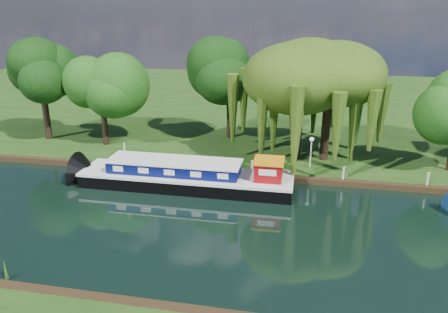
# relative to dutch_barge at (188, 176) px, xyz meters

# --- Properties ---
(ground) EXTENTS (120.00, 120.00, 0.00)m
(ground) POSITION_rel_dutch_barge_xyz_m (8.47, -5.71, -0.84)
(ground) COLOR black
(far_bank) EXTENTS (120.00, 52.00, 0.45)m
(far_bank) POSITION_rel_dutch_barge_xyz_m (8.47, 28.29, -0.61)
(far_bank) COLOR #183B10
(far_bank) RESTS_ON ground
(dutch_barge) EXTENTS (15.99, 3.70, 3.37)m
(dutch_barge) POSITION_rel_dutch_barge_xyz_m (0.00, 0.00, 0.00)
(dutch_barge) COLOR black
(dutch_barge) RESTS_ON ground
(red_dinghy) EXTENTS (3.68, 2.97, 0.68)m
(red_dinghy) POSITION_rel_dutch_barge_xyz_m (-8.25, 1.20, -0.84)
(red_dinghy) COLOR maroon
(red_dinghy) RESTS_ON ground
(willow_left) EXTENTS (7.93, 7.93, 9.51)m
(willow_left) POSITION_rel_dutch_barge_xyz_m (7.78, 6.98, 6.52)
(willow_left) COLOR black
(willow_left) RESTS_ON far_bank
(willow_right) EXTENTS (7.30, 7.30, 8.90)m
(willow_right) POSITION_rel_dutch_barge_xyz_m (10.08, 6.99, 6.11)
(willow_right) COLOR black
(willow_right) RESTS_ON far_bank
(tree_far_left) EXTENTS (5.06, 5.06, 8.15)m
(tree_far_left) POSITION_rel_dutch_barge_xyz_m (-10.01, 7.23, 5.19)
(tree_far_left) COLOR black
(tree_far_left) RESTS_ON far_bank
(tree_far_back) EXTENTS (5.17, 5.17, 8.70)m
(tree_far_back) POSITION_rel_dutch_barge_xyz_m (-16.35, 7.84, 5.68)
(tree_far_back) COLOR black
(tree_far_back) RESTS_ON far_bank
(tree_far_mid) EXTENTS (5.44, 5.44, 8.90)m
(tree_far_mid) POSITION_rel_dutch_barge_xyz_m (1.04, 11.63, 5.75)
(tree_far_mid) COLOR black
(tree_far_mid) RESTS_ON far_bank
(lamppost) EXTENTS (0.36, 0.36, 2.56)m
(lamppost) POSITION_rel_dutch_barge_xyz_m (8.97, 4.79, 1.58)
(lamppost) COLOR silver
(lamppost) RESTS_ON far_bank
(mooring_posts) EXTENTS (19.16, 0.16, 1.00)m
(mooring_posts) POSITION_rel_dutch_barge_xyz_m (7.97, 2.69, 0.11)
(mooring_posts) COLOR silver
(mooring_posts) RESTS_ON far_bank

